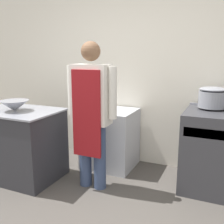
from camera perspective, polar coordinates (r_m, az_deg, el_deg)
name	(u,v)px	position (r m, az deg, el deg)	size (l,w,h in m)	color
wall_back	(139,67)	(3.66, 6.00, 9.61)	(8.00, 0.05, 2.70)	silver
prep_counter	(20,144)	(3.49, -19.41, -6.54)	(1.02, 0.72, 0.86)	#2D2D33
fridge_unit	(110,138)	(3.61, -0.46, -5.73)	(0.67, 0.59, 0.80)	silver
person_cook	(91,109)	(2.91, -4.52, 0.74)	(0.60, 0.24, 1.66)	#38476B
mixing_bowl	(15,106)	(3.33, -20.43, 1.29)	(0.34, 0.34, 0.13)	gray
stock_pot	(212,97)	(3.21, 21.02, 3.04)	(0.31, 0.31, 0.24)	gray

